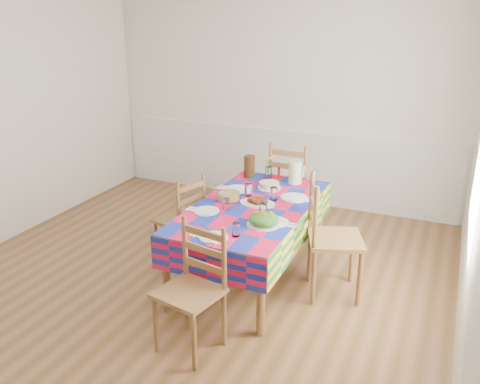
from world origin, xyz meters
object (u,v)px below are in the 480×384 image
Objects in this scene: chair_near at (193,290)px; chair_far at (291,187)px; meat_platter at (257,202)px; dining_table at (252,213)px; tea_pitcher at (249,166)px; chair_right at (330,239)px; green_pitcher at (295,172)px; chair_left at (182,220)px.

chair_far is (-0.01, 2.27, 0.04)m from chair_near.
dining_table is at bearing -126.38° from meat_platter.
chair_right is at bearing -35.56° from tea_pitcher.
green_pitcher is at bearing 77.95° from dining_table.
meat_platter is 0.34× the size of chair_near.
chair_near reaches higher than dining_table.
chair_right is at bearing 124.16° from chair_far.
tea_pitcher is 0.24× the size of chair_near.
tea_pitcher is at bearing 167.83° from chair_left.
chair_right is at bearing -53.44° from green_pitcher.
green_pitcher is 0.98m from chair_right.
green_pitcher is at bearing -0.08° from tea_pitcher.
chair_far reaches higher than chair_left.
chair_far is 1.35m from chair_right.
meat_platter is at bearing 100.41° from chair_near.
chair_right reaches higher than chair_left.
chair_right is at bearing -1.38° from dining_table.
green_pitcher is 1.21m from chair_left.
meat_platter is at bearing -100.33° from green_pitcher.
meat_platter reaches higher than dining_table.
dining_table is 1.72× the size of chair_right.
chair_left is at bearing -176.03° from meat_platter.
chair_far is at bearing 11.30° from chair_right.
green_pitcher is 0.22× the size of chair_right.
chair_right reaches higher than chair_far.
chair_near is 0.90× the size of chair_right.
chair_left is at bearing -179.15° from dining_table.
chair_right is (0.69, -0.06, -0.21)m from meat_platter.
dining_table is at bearing 105.79° from chair_left.
chair_far reaches higher than tea_pitcher.
meat_platter is 1.43× the size of tea_pitcher.
chair_far is 1.35m from chair_left.
green_pitcher is (0.16, 0.74, 0.19)m from dining_table.
tea_pitcher is 1.94m from chair_near.
chair_near is 1.34m from chair_left.
chair_right is at bearing 104.68° from chair_left.
meat_platter is at bearing 108.91° from chair_left.
chair_far is (-0.16, 0.40, -0.31)m from green_pitcher.
chair_left is 0.85× the size of chair_right.
chair_far reaches higher than green_pitcher.
tea_pitcher is (-0.34, 0.74, 0.19)m from dining_table.
chair_far is (0.34, 0.39, -0.31)m from tea_pitcher.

